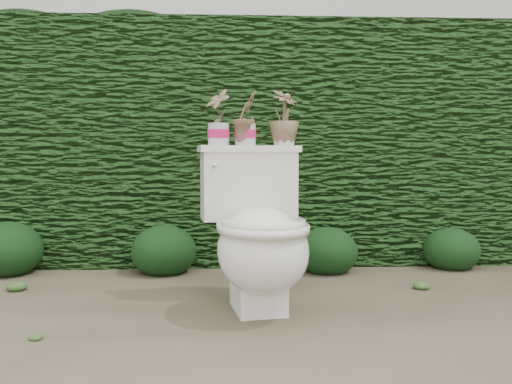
{
  "coord_description": "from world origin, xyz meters",
  "views": [
    {
      "loc": [
        -0.07,
        -2.34,
        0.73
      ],
      "look_at": [
        0.06,
        0.28,
        0.55
      ],
      "focal_mm": 38.0,
      "sensor_mm": 36.0,
      "label": 1
    }
  ],
  "objects_px": {
    "toilet": "(259,236)",
    "potted_plant_center": "(245,120)",
    "potted_plant_left": "(219,119)",
    "potted_plant_right": "(284,119)"
  },
  "relations": [
    {
      "from": "toilet",
      "to": "potted_plant_center",
      "type": "xyz_separation_m",
      "value": [
        -0.06,
        0.23,
        0.55
      ]
    },
    {
      "from": "potted_plant_left",
      "to": "potted_plant_center",
      "type": "height_order",
      "value": "potted_plant_left"
    },
    {
      "from": "toilet",
      "to": "potted_plant_center",
      "type": "bearing_deg",
      "value": 94.12
    },
    {
      "from": "toilet",
      "to": "potted_plant_right",
      "type": "distance_m",
      "value": 0.63
    },
    {
      "from": "toilet",
      "to": "potted_plant_center",
      "type": "height_order",
      "value": "potted_plant_center"
    },
    {
      "from": "toilet",
      "to": "potted_plant_left",
      "type": "height_order",
      "value": "potted_plant_left"
    },
    {
      "from": "potted_plant_left",
      "to": "potted_plant_right",
      "type": "xyz_separation_m",
      "value": [
        0.33,
        0.05,
        0.0
      ]
    },
    {
      "from": "potted_plant_center",
      "to": "potted_plant_right",
      "type": "bearing_deg",
      "value": -48.82
    },
    {
      "from": "potted_plant_center",
      "to": "potted_plant_right",
      "type": "distance_m",
      "value": 0.2
    },
    {
      "from": "potted_plant_center",
      "to": "toilet",
      "type": "bearing_deg",
      "value": -134.7
    }
  ]
}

